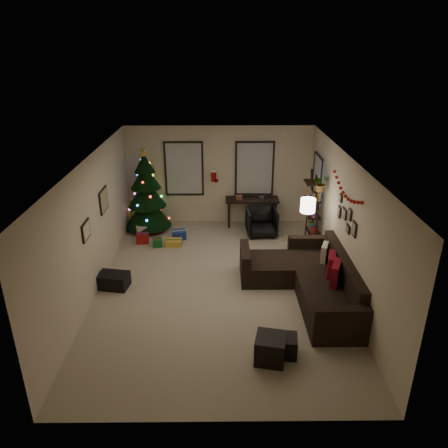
% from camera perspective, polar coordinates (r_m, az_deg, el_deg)
% --- Properties ---
extents(floor, '(7.00, 7.00, 0.00)m').
position_cam_1_polar(floor, '(9.11, -0.60, -8.16)').
color(floor, tan).
rests_on(floor, ground).
extents(ceiling, '(7.00, 7.00, 0.00)m').
position_cam_1_polar(ceiling, '(8.05, -0.68, 8.50)').
color(ceiling, white).
rests_on(ceiling, floor).
extents(wall_back, '(5.00, 0.00, 5.00)m').
position_cam_1_polar(wall_back, '(11.78, -0.63, 6.44)').
color(wall_back, beige).
rests_on(wall_back, floor).
extents(wall_front, '(5.00, 0.00, 5.00)m').
position_cam_1_polar(wall_front, '(5.46, -0.66, -15.14)').
color(wall_front, beige).
rests_on(wall_front, floor).
extents(wall_left, '(0.00, 7.00, 7.00)m').
position_cam_1_polar(wall_left, '(8.86, -17.03, -0.40)').
color(wall_left, beige).
rests_on(wall_left, floor).
extents(wall_right, '(0.00, 7.00, 7.00)m').
position_cam_1_polar(wall_right, '(8.85, 15.78, -0.28)').
color(wall_right, beige).
rests_on(wall_right, floor).
extents(window_back_left, '(1.05, 0.06, 1.50)m').
position_cam_1_polar(window_back_left, '(11.74, -5.31, 7.30)').
color(window_back_left, '#728CB2').
rests_on(window_back_left, wall_back).
extents(window_back_right, '(1.05, 0.06, 1.50)m').
position_cam_1_polar(window_back_right, '(11.74, 4.05, 7.33)').
color(window_back_right, '#728CB2').
rests_on(window_back_right, wall_back).
extents(window_right_wall, '(0.06, 0.90, 1.30)m').
position_cam_1_polar(window_right_wall, '(11.11, 12.28, 5.67)').
color(window_right_wall, '#728CB2').
rests_on(window_right_wall, wall_right).
extents(christmas_tree, '(1.23, 1.23, 2.28)m').
position_cam_1_polar(christmas_tree, '(11.58, -10.19, 3.65)').
color(christmas_tree, black).
rests_on(christmas_tree, floor).
extents(presents, '(1.30, 0.89, 0.28)m').
position_cam_1_polar(presents, '(11.12, -8.50, -1.70)').
color(presents, maroon).
rests_on(presents, floor).
extents(sofa, '(2.06, 2.98, 0.91)m').
position_cam_1_polar(sofa, '(8.88, 11.27, -7.31)').
color(sofa, black).
rests_on(sofa, floor).
extents(pillow_red_a, '(0.31, 0.51, 0.50)m').
position_cam_1_polar(pillow_red_a, '(8.49, 14.56, -6.51)').
color(pillow_red_a, maroon).
rests_on(pillow_red_a, sofa).
extents(pillow_red_b, '(0.25, 0.50, 0.48)m').
position_cam_1_polar(pillow_red_b, '(8.79, 14.00, -5.36)').
color(pillow_red_b, maroon).
rests_on(pillow_red_b, sofa).
extents(pillow_cream, '(0.24, 0.39, 0.38)m').
position_cam_1_polar(pillow_cream, '(9.30, 13.16, -3.71)').
color(pillow_cream, beige).
rests_on(pillow_cream, sofa).
extents(ottoman_near, '(0.55, 0.55, 0.44)m').
position_cam_1_polar(ottoman_near, '(7.16, 6.14, -16.07)').
color(ottoman_near, black).
rests_on(ottoman_near, floor).
extents(ottoman_far, '(0.41, 0.41, 0.35)m').
position_cam_1_polar(ottoman_far, '(7.33, 8.16, -15.66)').
color(ottoman_far, black).
rests_on(ottoman_far, floor).
extents(desk, '(1.43, 0.51, 0.77)m').
position_cam_1_polar(desk, '(11.76, 3.73, 2.94)').
color(desk, black).
rests_on(desk, floor).
extents(desk_chair, '(0.75, 0.70, 0.73)m').
position_cam_1_polar(desk_chair, '(11.29, 5.01, 0.28)').
color(desk_chair, black).
rests_on(desk_chair, floor).
extents(bookshelf, '(0.30, 0.56, 1.89)m').
position_cam_1_polar(bookshelf, '(10.71, 11.79, 1.74)').
color(bookshelf, black).
rests_on(bookshelf, floor).
extents(potted_plant, '(0.59, 0.56, 0.51)m').
position_cam_1_polar(potted_plant, '(10.00, 12.72, 5.61)').
color(potted_plant, '#4C4C4C').
rests_on(potted_plant, bookshelf).
extents(floor_lamp, '(0.33, 0.33, 1.55)m').
position_cam_1_polar(floor_lamp, '(9.68, 11.00, 1.88)').
color(floor_lamp, black).
rests_on(floor_lamp, floor).
extents(art_map, '(0.04, 0.60, 0.50)m').
position_cam_1_polar(art_map, '(9.59, -15.65, 3.06)').
color(art_map, black).
rests_on(art_map, wall_left).
extents(art_abstract, '(0.04, 0.45, 0.35)m').
position_cam_1_polar(art_abstract, '(8.40, -17.81, -0.84)').
color(art_abstract, black).
rests_on(art_abstract, wall_left).
extents(gallery, '(0.03, 1.25, 0.54)m').
position_cam_1_polar(gallery, '(8.69, 15.93, 0.87)').
color(gallery, black).
rests_on(gallery, wall_right).
extents(garland, '(0.08, 1.90, 0.30)m').
position_cam_1_polar(garland, '(8.63, 15.88, 4.30)').
color(garland, '#A5140C').
rests_on(garland, wall_right).
extents(stocking_left, '(0.20, 0.05, 0.36)m').
position_cam_1_polar(stocking_left, '(11.66, -1.33, 6.46)').
color(stocking_left, '#990F0C').
rests_on(stocking_left, wall_back).
extents(stocking_right, '(0.20, 0.05, 0.36)m').
position_cam_1_polar(stocking_right, '(11.77, 0.30, 7.32)').
color(stocking_right, '#990F0C').
rests_on(stocking_right, wall_back).
extents(storage_bin, '(0.68, 0.51, 0.31)m').
position_cam_1_polar(storage_bin, '(9.28, -14.44, -7.26)').
color(storage_bin, black).
rests_on(storage_bin, floor).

